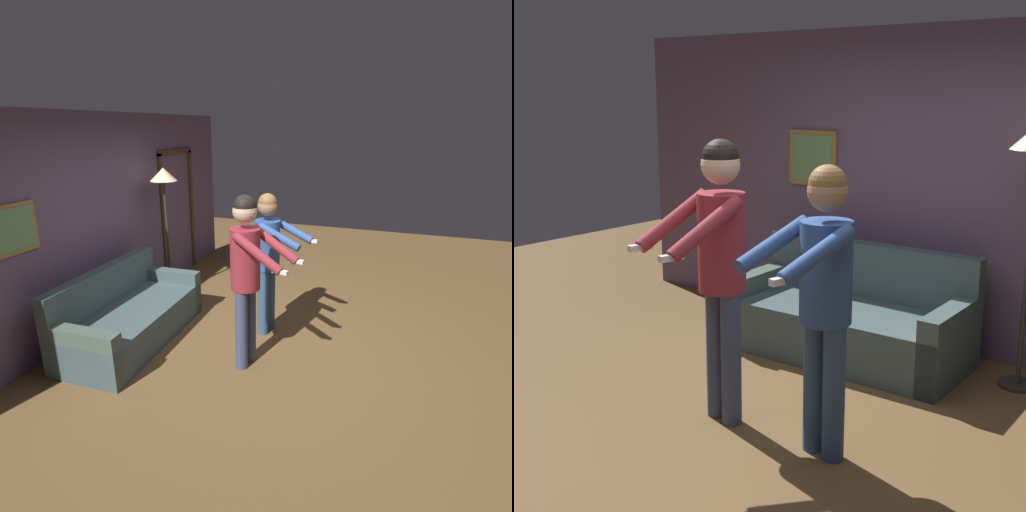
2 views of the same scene
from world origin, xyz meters
TOP-DOWN VIEW (x-y plane):
  - ground_plane at (0.00, 0.00)m, footprint 12.00×12.00m
  - back_wall_assembly at (0.02, 2.18)m, footprint 6.40×0.10m
  - couch at (-0.35, 1.54)m, footprint 1.94×0.93m
  - torchiere_lamp at (0.94, 1.79)m, footprint 0.37×0.37m
  - person_standing_left at (-0.37, 0.05)m, footprint 0.52×0.73m
  - person_standing_right at (0.39, 0.08)m, footprint 0.51×0.73m

SIDE VIEW (x-z plane):
  - ground_plane at x=0.00m, z-range 0.00..0.00m
  - couch at x=-0.35m, z-range -0.16..0.71m
  - person_standing_right at x=0.39m, z-range 0.18..1.90m
  - person_standing_left at x=-0.37m, z-range 0.21..2.03m
  - back_wall_assembly at x=0.02m, z-range 0.00..2.60m
  - torchiere_lamp at x=0.94m, z-range 0.67..2.56m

